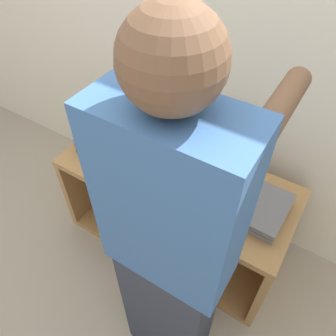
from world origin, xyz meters
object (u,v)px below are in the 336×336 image
object	(u,v)px
laptop_open	(183,160)
laptop_stack_right	(247,202)
laptop_stack_left	(116,142)
person	(171,254)

from	to	relation	value
laptop_open	laptop_stack_right	size ratio (longest dim) A/B	1.08
laptop_stack_left	laptop_stack_right	world-z (taller)	laptop_stack_left
laptop_open	person	xyz separation A→B (m)	(0.28, -0.57, 0.18)
laptop_open	laptop_stack_left	size ratio (longest dim) A/B	1.08
laptop_stack_left	laptop_stack_right	size ratio (longest dim) A/B	1.00
laptop_stack_left	laptop_stack_right	bearing A→B (deg)	0.09
laptop_stack_left	person	bearing A→B (deg)	-37.43
laptop_stack_left	laptop_stack_right	xyz separation A→B (m)	(0.75, 0.00, -0.01)
person	laptop_stack_left	bearing A→B (deg)	142.57
laptop_stack_right	person	size ratio (longest dim) A/B	0.23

